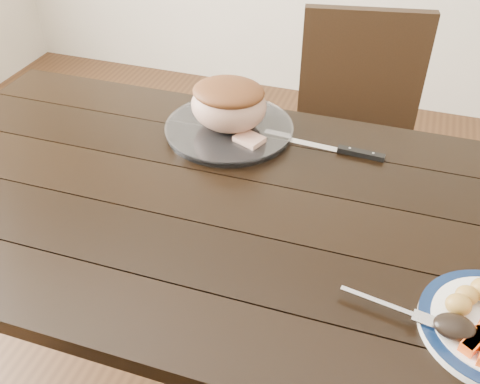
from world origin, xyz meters
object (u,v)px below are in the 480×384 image
(serving_platter, at_px, (229,130))
(dining_table, at_px, (211,227))
(roast_joint, at_px, (229,106))
(fork, at_px, (396,309))
(chair_far, at_px, (355,136))
(carving_knife, at_px, (346,151))

(serving_platter, bearing_deg, dining_table, -79.58)
(serving_platter, bearing_deg, roast_joint, 0.00)
(serving_platter, height_order, fork, fork)
(chair_far, distance_m, carving_knife, 0.51)
(dining_table, bearing_deg, carving_knife, 46.88)
(serving_platter, xyz_separation_m, roast_joint, (0.00, 0.00, 0.07))
(dining_table, bearing_deg, fork, -26.04)
(dining_table, relative_size, carving_knife, 5.01)
(serving_platter, height_order, carving_knife, serving_platter)
(roast_joint, bearing_deg, dining_table, -79.58)
(roast_joint, bearing_deg, serving_platter, 0.00)
(serving_platter, distance_m, carving_knife, 0.32)
(chair_far, relative_size, fork, 5.22)
(serving_platter, height_order, roast_joint, roast_joint)
(dining_table, distance_m, roast_joint, 0.33)
(chair_far, distance_m, roast_joint, 0.63)
(fork, height_order, roast_joint, roast_joint)
(carving_knife, bearing_deg, roast_joint, -175.50)
(serving_platter, xyz_separation_m, carving_knife, (0.32, 0.00, -0.00))
(dining_table, height_order, roast_joint, roast_joint)
(dining_table, distance_m, fork, 0.50)
(chair_far, bearing_deg, serving_platter, 46.27)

